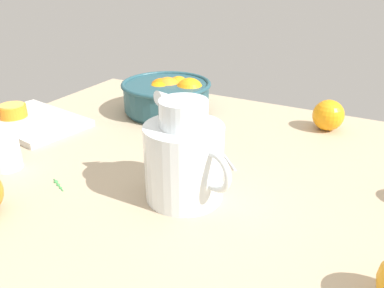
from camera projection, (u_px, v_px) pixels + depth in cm
name	position (u px, v px, depth cm)	size (l,w,h in cm)	color
ground_plane	(174.00, 169.00, 86.32)	(111.21, 97.25, 3.00)	tan
fruit_bowl	(168.00, 95.00, 112.86)	(25.86, 25.86, 10.59)	#234C56
juice_pitcher	(184.00, 163.00, 70.65)	(18.39, 14.46, 19.68)	white
juice_glass	(6.00, 152.00, 82.06)	(5.96, 5.96, 8.77)	white
cutting_board	(33.00, 121.00, 105.83)	(28.94, 19.15, 1.70)	beige
orange_half_0	(13.00, 111.00, 106.06)	(7.46, 7.46, 3.53)	orange
loose_orange_3	(328.00, 115.00, 101.21)	(8.07, 8.07, 8.07)	orange
spoon	(220.00, 149.00, 91.04)	(11.11, 12.01, 1.00)	silver
herb_sprig_0	(58.00, 183.00, 77.26)	(5.11, 2.80, 0.91)	#3C8E45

